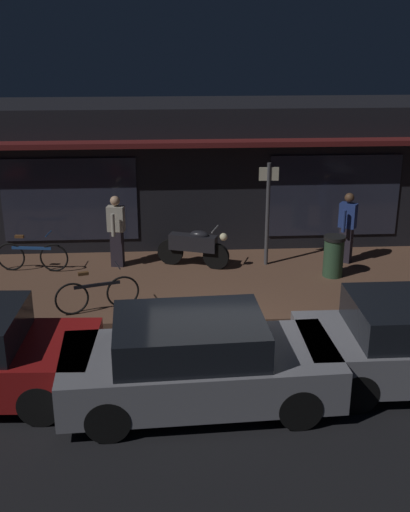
{
  "coord_description": "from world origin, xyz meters",
  "views": [
    {
      "loc": [
        -0.87,
        -9.88,
        5.45
      ],
      "look_at": [
        -0.12,
        2.4,
        0.95
      ],
      "focal_mm": 44.66,
      "sensor_mm": 36.0,
      "label": 1
    }
  ],
  "objects": [
    {
      "name": "ground_plane",
      "position": [
        0.0,
        0.0,
        0.0
      ],
      "size": [
        60.0,
        60.0,
        0.0
      ],
      "primitive_type": "plane",
      "color": "black"
    },
    {
      "name": "sidewalk_slab",
      "position": [
        0.0,
        3.0,
        0.07
      ],
      "size": [
        18.0,
        4.0,
        0.15
      ],
      "primitive_type": "cube",
      "color": "brown",
      "rests_on": "ground_plane"
    },
    {
      "name": "storefront_building",
      "position": [
        0.0,
        6.39,
        1.8
      ],
      "size": [
        18.0,
        3.3,
        3.6
      ],
      "color": "black",
      "rests_on": "ground_plane"
    },
    {
      "name": "motorcycle",
      "position": [
        -0.27,
        3.9,
        0.65
      ],
      "size": [
        1.64,
        0.77,
        0.97
      ],
      "color": "black",
      "rests_on": "sidewalk_slab"
    },
    {
      "name": "bicycle_parked",
      "position": [
        -3.96,
        3.84,
        0.51
      ],
      "size": [
        1.65,
        0.42,
        0.91
      ],
      "color": "black",
      "rests_on": "sidewalk_slab"
    },
    {
      "name": "bicycle_extra",
      "position": [
        -2.27,
        1.59,
        0.51
      ],
      "size": [
        1.6,
        0.58,
        0.91
      ],
      "color": "black",
      "rests_on": "sidewalk_slab"
    },
    {
      "name": "person_photographer",
      "position": [
        -2.05,
        4.06,
        1.03
      ],
      "size": [
        0.41,
        0.62,
        1.67
      ],
      "color": "#28232D",
      "rests_on": "sidewalk_slab"
    },
    {
      "name": "person_bystander",
      "position": [
        3.29,
        3.99,
        1.03
      ],
      "size": [
        0.44,
        0.55,
        1.67
      ],
      "color": "#28232D",
      "rests_on": "sidewalk_slab"
    },
    {
      "name": "sign_post",
      "position": [
        1.4,
        3.95,
        1.51
      ],
      "size": [
        0.44,
        0.09,
        2.4
      ],
      "color": "#47474C",
      "rests_on": "sidewalk_slab"
    },
    {
      "name": "trash_bin",
      "position": [
        2.77,
        3.13,
        0.62
      ],
      "size": [
        0.48,
        0.48,
        0.93
      ],
      "color": "#2D4C33",
      "rests_on": "sidewalk_slab"
    },
    {
      "name": "parked_car_far",
      "position": [
        -0.49,
        -1.52,
        0.7
      ],
      "size": [
        4.18,
        1.95,
        1.42
      ],
      "color": "black",
      "rests_on": "ground_plane"
    }
  ]
}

